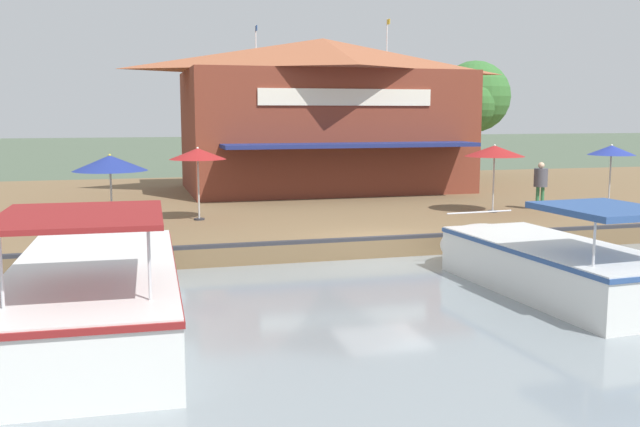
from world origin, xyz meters
The scene contains 14 objects.
ground_plane centered at (0.00, 0.00, 0.00)m, with size 220.00×220.00×0.00m, color #4C5B47.
quay_deck centered at (-11.00, 0.00, 0.30)m, with size 22.00×56.00×0.60m, color brown.
quay_edge_fender centered at (-0.10, 0.00, 0.65)m, with size 0.20×50.40×0.10m, color #2D2D33.
waterfront_restaurant centered at (-13.79, 2.06, 4.19)m, with size 9.38×13.33×8.06m.
patio_umbrella_back_row centered at (-5.34, -4.68, 2.85)m, with size 1.92×1.92×2.49m.
patio_umbrella_by_entrance centered at (-3.97, 10.56, 2.83)m, with size 1.74×1.74×2.46m.
patio_umbrella_far_corner centered at (-3.47, -7.50, 2.72)m, with size 2.24×2.24×2.40m.
patio_umbrella_mid_patio_right centered at (-4.46, 5.96, 2.85)m, with size 2.18×2.18×2.49m.
cafe_chair_far_corner_seat centered at (-4.09, -9.77, 1.08)m, with size 0.59×0.59×0.85m.
cafe_chair_back_row_seat centered at (-2.53, -6.89, 1.08)m, with size 0.55×0.55×0.85m.
person_at_quay_edge centered at (-4.63, 8.03, 1.74)m, with size 0.51×0.51×1.79m.
motorboat_fourth_along centered at (4.21, 2.42, 0.73)m, with size 7.52×2.94×2.21m.
motorboat_mid_row centered at (4.32, -7.68, 0.79)m, with size 9.36×3.30×2.55m.
tree_behind_restaurant centered at (-18.25, 12.19, 5.03)m, with size 4.25×4.05×6.57m.
Camera 1 is at (18.94, -7.05, 4.23)m, focal length 40.00 mm.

